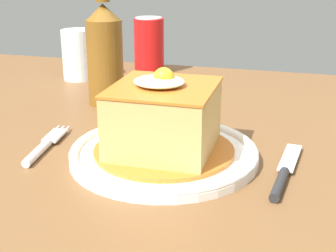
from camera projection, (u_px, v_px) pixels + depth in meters
name	position (u px, v px, depth m)	size (l,w,h in m)	color
dining_table	(148.00, 193.00, 0.77)	(1.31, 0.91, 0.73)	brown
main_plate	(164.00, 153.00, 0.65)	(0.25, 0.25, 0.02)	white
sandwich_meal	(164.00, 120.00, 0.63)	(0.19, 0.19, 0.12)	#C66B23
fork	(43.00, 147.00, 0.68)	(0.03, 0.14, 0.01)	silver
knife	(283.00, 176.00, 0.59)	(0.03, 0.17, 0.01)	#262628
soda_can	(149.00, 46.00, 1.07)	(0.07, 0.07, 0.12)	red
beer_bottle_amber	(105.00, 49.00, 0.85)	(0.06, 0.06, 0.27)	brown
drinking_glass	(79.00, 58.00, 1.03)	(0.07, 0.07, 0.10)	silver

